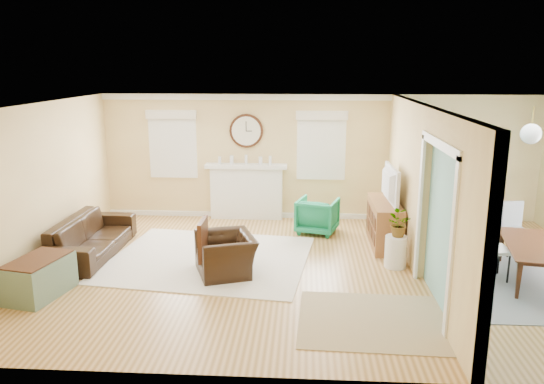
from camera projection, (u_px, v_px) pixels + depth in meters
The scene contains 25 objects.
floor at pixel (321, 271), 8.41m from camera, with size 9.00×9.00×0.00m, color olive.
wall_back at pixel (318, 158), 11.01m from camera, with size 9.00×0.02×2.60m, color tan.
wall_front at pixel (332, 262), 5.19m from camera, with size 9.00×0.02×2.60m, color tan.
wall_left at pixel (38, 187), 8.38m from camera, with size 0.02×6.00×2.60m, color tan.
ceiling at pixel (325, 105), 7.80m from camera, with size 9.00×6.00×0.02m, color white.
partition at pixel (419, 185), 8.27m from camera, with size 0.17×6.00×2.60m.
fireplace at pixel (247, 191), 11.15m from camera, with size 1.70×0.30×1.17m.
wall_clock at pixel (246, 131), 10.94m from camera, with size 0.70×0.07×0.70m.
window_left at pixel (173, 140), 11.07m from camera, with size 1.05×0.13×1.42m.
window_right at pixel (321, 141), 10.88m from camera, with size 1.05×0.13×1.42m.
pendant at pixel (531, 134), 7.71m from camera, with size 0.30×0.30×0.55m.
rug_cream at pixel (209, 259), 8.89m from camera, with size 3.23×2.80×0.02m, color silver.
rug_jute at pixel (376, 321), 6.75m from camera, with size 1.96×1.60×0.01m, color tan.
rug_grey at pixel (536, 281), 7.99m from camera, with size 2.33×2.91×0.01m, color gray.
sofa at pixel (91, 237), 9.04m from camera, with size 2.22×0.87×0.65m, color black.
eames_chair at pixel (226, 254), 8.23m from camera, with size 0.96×0.84×0.62m, color black.
green_chair at pixel (317, 216), 10.25m from camera, with size 0.72×0.74×0.68m, color #0D7742.
trunk at pixel (39, 277), 7.44m from camera, with size 0.76×1.05×0.55m.
credenza at pixel (384, 223), 9.54m from camera, with size 0.49×1.44×0.80m.
tv at pixel (385, 184), 9.37m from camera, with size 1.11×0.15×0.64m, color black.
garden_stool at pixel (396, 252), 8.50m from camera, with size 0.35×0.35×0.52m, color white.
potted_plant at pixel (397, 224), 8.39m from camera, with size 0.38×0.33×0.42m, color #337F33.
dining_table at pixel (539, 263), 7.92m from camera, with size 1.65×0.92×0.58m, color #412211.
dining_chair_n at pixel (515, 225), 9.01m from camera, with size 0.44×0.44×0.90m.
dining_chair_w at pixel (494, 242), 7.95m from camera, with size 0.47×0.47×1.00m.
Camera 1 is at (-0.28, -7.91, 3.18)m, focal length 35.00 mm.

